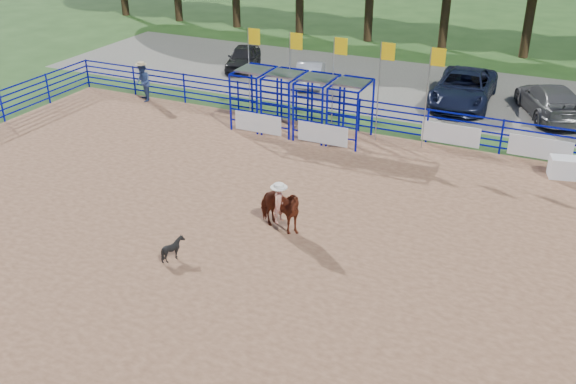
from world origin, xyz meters
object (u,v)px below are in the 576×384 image
object	(u,v)px
spectator_cowboy	(143,82)
car_a	(243,58)
announcer_table	(570,168)
calf	(173,249)
car_c	(464,88)
car_d	(550,101)
horse_and_rider	(279,207)
car_b	(310,73)

from	to	relation	value
spectator_cowboy	car_a	distance (m)	7.32
announcer_table	calf	world-z (taller)	announcer_table
spectator_cowboy	car_c	xyz separation A→B (m)	(14.37, 6.23, -0.17)
car_a	car_d	world-z (taller)	car_d
car_d	spectator_cowboy	bearing A→B (deg)	-3.71
car_a	car_c	xyz separation A→B (m)	(12.65, -0.88, 0.15)
announcer_table	car_c	size ratio (longest dim) A/B	0.25
horse_and_rider	car_d	xyz separation A→B (m)	(6.75, 14.83, -0.10)
announcer_table	car_a	bearing A→B (deg)	156.85
announcer_table	car_b	distance (m)	14.90
car_a	car_b	xyz separation A→B (m)	(4.63, -1.05, -0.03)
announcer_table	car_d	world-z (taller)	car_d
car_b	car_c	distance (m)	8.02
car_a	car_d	bearing A→B (deg)	-19.31
car_c	calf	bearing A→B (deg)	-107.38
car_c	car_d	bearing A→B (deg)	-2.81
spectator_cowboy	car_c	world-z (taller)	spectator_cowboy
car_b	horse_and_rider	bearing A→B (deg)	91.78
announcer_table	car_b	world-z (taller)	car_b
car_d	calf	bearing A→B (deg)	41.17
calf	car_c	distance (m)	18.38
horse_and_rider	car_b	size ratio (longest dim) A/B	0.59
calf	car_c	bearing A→B (deg)	-39.40
announcer_table	horse_and_rider	distance (m)	11.44
calf	car_a	distance (m)	20.18
spectator_cowboy	announcer_table	bearing A→B (deg)	-1.68
car_c	car_d	world-z (taller)	car_c
horse_and_rider	spectator_cowboy	xyz separation A→B (m)	(-11.60, 8.66, 0.13)
horse_and_rider	car_d	world-z (taller)	horse_and_rider
announcer_table	spectator_cowboy	world-z (taller)	spectator_cowboy
horse_and_rider	car_a	bearing A→B (deg)	122.07
car_d	horse_and_rider	bearing A→B (deg)	43.22
announcer_table	car_b	size ratio (longest dim) A/B	0.39
car_a	horse_and_rider	bearing A→B (deg)	-74.03
announcer_table	car_a	xyz separation A→B (m)	(-17.97, 7.68, 0.25)
horse_and_rider	car_a	distance (m)	18.60
car_b	calf	bearing A→B (deg)	82.39
car_a	spectator_cowboy	bearing A→B (deg)	-119.73
announcer_table	car_c	xyz separation A→B (m)	(-5.32, 6.80, 0.41)
horse_and_rider	car_c	size ratio (longest dim) A/B	0.39
horse_and_rider	car_b	xyz separation A→B (m)	(-5.25, 14.71, -0.22)
calf	car_a	world-z (taller)	car_a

